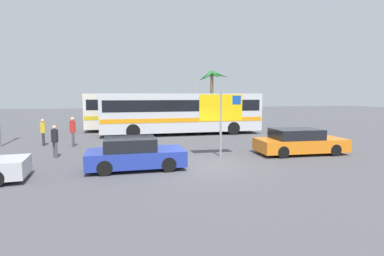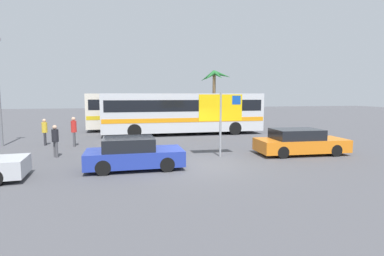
{
  "view_description": "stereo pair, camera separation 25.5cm",
  "coord_description": "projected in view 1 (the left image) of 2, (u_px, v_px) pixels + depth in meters",
  "views": [
    {
      "loc": [
        -3.32,
        -12.52,
        3.09
      ],
      "look_at": [
        0.48,
        3.27,
        1.3
      ],
      "focal_mm": 28.41,
      "sensor_mm": 36.0,
      "label": 1
    },
    {
      "loc": [
        -3.07,
        -12.57,
        3.09
      ],
      "look_at": [
        0.48,
        3.27,
        1.3
      ],
      "focal_mm": 28.41,
      "sensor_mm": 36.0,
      "label": 2
    }
  ],
  "objects": [
    {
      "name": "pedestrian_by_bus",
      "position": [
        55.0,
        139.0,
        14.83
      ],
      "size": [
        0.32,
        0.32,
        1.6
      ],
      "rotation": [
        0.0,
        0.0,
        0.66
      ],
      "color": "#4C4C51",
      "rests_on": "ground"
    },
    {
      "name": "palm_tree_seaside",
      "position": [
        212.0,
        82.0,
        30.75
      ],
      "size": [
        3.15,
        3.38,
        5.53
      ],
      "color": "brown",
      "rests_on": "ground"
    },
    {
      "name": "bus_front_coach",
      "position": [
        182.0,
        111.0,
        23.57
      ],
      "size": [
        12.29,
        2.61,
        3.17
      ],
      "color": "silver",
      "rests_on": "ground"
    },
    {
      "name": "car_blue",
      "position": [
        134.0,
        154.0,
        12.61
      ],
      "size": [
        4.0,
        1.88,
        1.32
      ],
      "rotation": [
        0.0,
        0.0,
        0.01
      ],
      "color": "#23389E",
      "rests_on": "ground"
    },
    {
      "name": "bus_rear_coach",
      "position": [
        158.0,
        110.0,
        26.65
      ],
      "size": [
        12.29,
        2.61,
        3.17
      ],
      "color": "silver",
      "rests_on": "ground"
    },
    {
      "name": "pedestrian_crossing_lot",
      "position": [
        73.0,
        129.0,
        17.98
      ],
      "size": [
        0.32,
        0.32,
        1.77
      ],
      "rotation": [
        0.0,
        0.0,
        0.02
      ],
      "color": "#4C4C51",
      "rests_on": "ground"
    },
    {
      "name": "ferry_sign",
      "position": [
        222.0,
        110.0,
        15.04
      ],
      "size": [
        2.2,
        0.14,
        3.2
      ],
      "rotation": [
        0.0,
        0.0,
        -0.04
      ],
      "color": "gray",
      "rests_on": "ground"
    },
    {
      "name": "car_orange",
      "position": [
        299.0,
        142.0,
        15.83
      ],
      "size": [
        4.68,
        2.09,
        1.32
      ],
      "rotation": [
        0.0,
        0.0,
        -0.05
      ],
      "color": "orange",
      "rests_on": "ground"
    },
    {
      "name": "ground",
      "position": [
        199.0,
        166.0,
        13.21
      ],
      "size": [
        120.0,
        120.0,
        0.0
      ],
      "primitive_type": "plane",
      "color": "#4C4C51"
    },
    {
      "name": "pedestrian_near_sign",
      "position": [
        43.0,
        130.0,
        18.34
      ],
      "size": [
        0.32,
        0.32,
        1.63
      ],
      "rotation": [
        0.0,
        0.0,
        0.13
      ],
      "color": "#2D2D33",
      "rests_on": "ground"
    }
  ]
}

